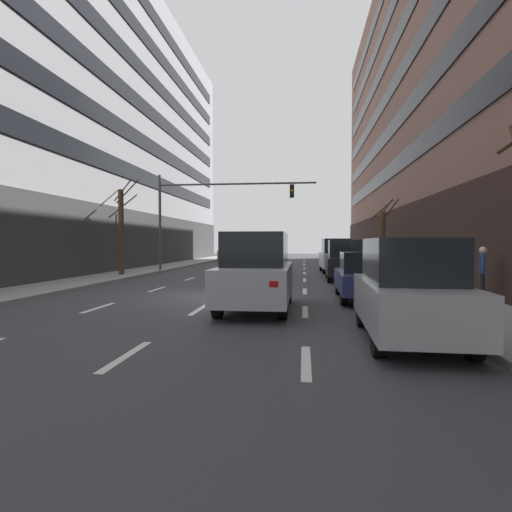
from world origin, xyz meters
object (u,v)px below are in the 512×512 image
object	(u,v)px
taxi_driving_2	(229,252)
street_tree_0	(382,241)
street_tree_2	(121,229)
car_driving_0	(257,272)
traffic_signal_0	(208,204)
pedestrian_0	(483,270)
taxi_driving_1	(243,258)
car_parked_0	(409,290)
car_parked_3	(336,256)
car_parked_1	(365,276)
car_parked_2	(344,260)

from	to	relation	value
taxi_driving_2	street_tree_0	bearing A→B (deg)	-57.11
taxi_driving_2	street_tree_2	xyz separation A→B (m)	(-2.73, -19.43, 1.73)
car_driving_0	taxi_driving_2	distance (m)	30.88
traffic_signal_0	pedestrian_0	distance (m)	18.35
taxi_driving_1	pedestrian_0	world-z (taller)	pedestrian_0
car_parked_0	traffic_signal_0	distance (m)	20.61
car_driving_0	street_tree_0	size ratio (longest dim) A/B	1.09
traffic_signal_0	street_tree_2	world-z (taller)	traffic_signal_0
taxi_driving_1	car_parked_3	world-z (taller)	car_parked_3
taxi_driving_1	car_parked_0	world-z (taller)	car_parked_0
traffic_signal_0	street_tree_2	size ratio (longest dim) A/B	1.89
car_driving_0	car_parked_0	xyz separation A→B (m)	(3.45, -3.43, -0.10)
taxi_driving_1	pedestrian_0	size ratio (longest dim) A/B	2.61
car_parked_1	street_tree_0	world-z (taller)	street_tree_0
taxi_driving_2	car_parked_3	world-z (taller)	car_parked_3
car_driving_0	car_parked_0	world-z (taller)	car_driving_0
car_driving_0	car_parked_1	xyz separation A→B (m)	(3.45, 2.52, -0.31)
taxi_driving_2	car_parked_3	xyz separation A→B (m)	(9.79, -14.50, 0.11)
street_tree_2	traffic_signal_0	bearing A→B (deg)	46.12
car_parked_2	street_tree_2	world-z (taller)	street_tree_2
taxi_driving_1	street_tree_0	size ratio (longest dim) A/B	1.04
taxi_driving_1	street_tree_0	bearing A→B (deg)	-41.30
car_parked_3	pedestrian_0	size ratio (longest dim) A/B	2.72
taxi_driving_1	pedestrian_0	bearing A→B (deg)	-60.87
car_parked_0	street_tree_2	size ratio (longest dim) A/B	0.77
car_parked_3	street_tree_2	size ratio (longest dim) A/B	0.83
car_parked_0	taxi_driving_1	bearing A→B (deg)	106.39
traffic_signal_0	car_parked_2	bearing A→B (deg)	-31.17
street_tree_0	pedestrian_0	xyz separation A→B (m)	(1.11, -10.23, -0.90)
street_tree_2	car_parked_2	bearing A→B (deg)	-3.85
taxi_driving_2	car_parked_0	size ratio (longest dim) A/B	0.98
street_tree_0	pedestrian_0	distance (m)	10.32
taxi_driving_1	car_parked_0	bearing A→B (deg)	-73.61
street_tree_2	car_parked_1	bearing A→B (deg)	-33.49
taxi_driving_2	car_parked_2	xyz separation A→B (m)	(9.79, -20.27, 0.05)
car_parked_0	car_parked_3	world-z (taller)	car_parked_3
car_parked_0	traffic_signal_0	world-z (taller)	traffic_signal_0
car_driving_0	car_parked_3	size ratio (longest dim) A/B	1.01
car_parked_1	pedestrian_0	world-z (taller)	pedestrian_0
car_parked_1	pedestrian_0	size ratio (longest dim) A/B	2.59
car_parked_2	street_tree_0	size ratio (longest dim) A/B	1.03
car_driving_0	pedestrian_0	bearing A→B (deg)	11.59
car_parked_0	car_parked_3	xyz separation A→B (m)	(-0.00, 19.15, 0.09)
traffic_signal_0	street_tree_2	distance (m)	6.17
taxi_driving_2	car_parked_3	bearing A→B (deg)	-55.97
car_driving_0	taxi_driving_1	xyz separation A→B (m)	(-3.29, 19.51, -0.31)
street_tree_0	taxi_driving_2	bearing A→B (deg)	122.89
car_parked_2	street_tree_0	world-z (taller)	street_tree_0
taxi_driving_2	car_parked_0	distance (m)	35.05
car_parked_0	street_tree_0	bearing A→B (deg)	81.54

